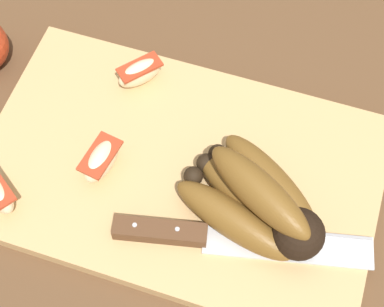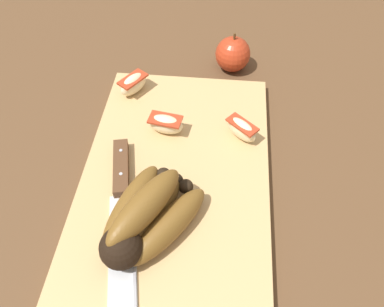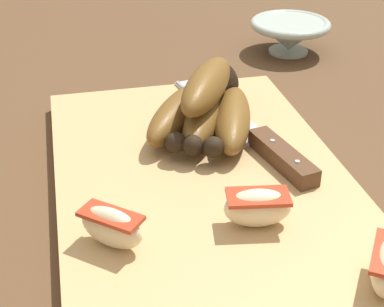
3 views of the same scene
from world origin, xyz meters
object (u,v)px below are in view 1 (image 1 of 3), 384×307
object	(u,v)px
banana_bunch	(259,203)
chefs_knife	(202,235)
apple_wedge_far	(140,72)
apple_wedge_near	(101,160)

from	to	relation	value
banana_bunch	chefs_knife	world-z (taller)	banana_bunch
banana_bunch	apple_wedge_far	xyz separation A→B (m)	(-0.18, 0.12, -0.01)
banana_bunch	apple_wedge_near	bearing A→B (deg)	179.82
apple_wedge_near	banana_bunch	bearing A→B (deg)	-0.18
apple_wedge_near	apple_wedge_far	bearing A→B (deg)	89.96
banana_bunch	apple_wedge_near	xyz separation A→B (m)	(-0.18, 0.00, -0.01)
chefs_knife	apple_wedge_far	xyz separation A→B (m)	(-0.13, 0.17, 0.01)
apple_wedge_near	apple_wedge_far	xyz separation A→B (m)	(0.00, 0.12, 0.00)
banana_bunch	apple_wedge_near	distance (m)	0.18
apple_wedge_far	banana_bunch	bearing A→B (deg)	-34.73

